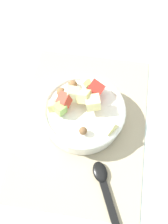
% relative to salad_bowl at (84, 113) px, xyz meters
% --- Properties ---
extents(ground_plane, '(2.40, 2.40, 0.00)m').
position_rel_salad_bowl_xyz_m(ground_plane, '(-0.01, 0.00, -0.05)').
color(ground_plane, silver).
extents(placemat, '(0.50, 0.35, 0.01)m').
position_rel_salad_bowl_xyz_m(placemat, '(-0.01, 0.00, -0.04)').
color(placemat, tan).
rests_on(placemat, ground_plane).
extents(salad_bowl, '(0.23, 0.23, 0.12)m').
position_rel_salad_bowl_xyz_m(salad_bowl, '(0.00, 0.00, 0.00)').
color(salad_bowl, white).
rests_on(salad_bowl, placemat).
extents(serving_spoon, '(0.20, 0.11, 0.01)m').
position_rel_salad_bowl_xyz_m(serving_spoon, '(-0.18, -0.08, -0.03)').
color(serving_spoon, black).
rests_on(serving_spoon, placemat).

